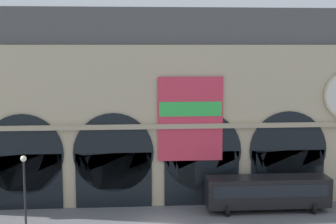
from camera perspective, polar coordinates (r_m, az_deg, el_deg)
The scene contains 4 objects.
ground_plane at distance 43.13m, azimuth -0.72°, elevation -12.48°, with size 200.00×200.00×0.00m, color slate.
station_building at distance 48.65m, azimuth -1.29°, elevation 0.52°, with size 42.00×5.96×18.12m.
bus_mideast at distance 46.75m, azimuth 11.09°, elevation -8.73°, with size 11.00×3.25×3.10m.
street_lamp_quayside at distance 38.51m, azimuth -15.76°, elevation -8.35°, with size 0.44×0.44×6.90m.
Camera 1 is at (-2.62, -40.45, 14.74)m, focal length 54.42 mm.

